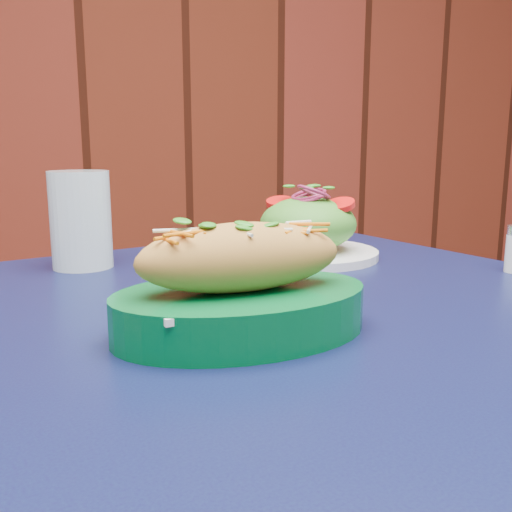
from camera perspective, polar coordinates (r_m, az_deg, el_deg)
name	(u,v)px	position (r m, az deg, el deg)	size (l,w,h in m)	color
brick_wall	(78,8)	(2.35, -17.38, 22.61)	(4.90, 0.04, 2.80)	#581F10
cafe_table	(280,380)	(0.64, 2.43, -12.32)	(0.98, 0.98, 0.75)	black
banh_mi_basket	(241,289)	(0.51, -1.47, -3.29)	(0.25, 0.17, 0.11)	#045726
salad_plate	(308,230)	(0.85, 5.19, 2.64)	(0.21, 0.21, 0.11)	white
water_glass	(81,220)	(0.81, -17.12, 3.48)	(0.08, 0.08, 0.13)	silver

